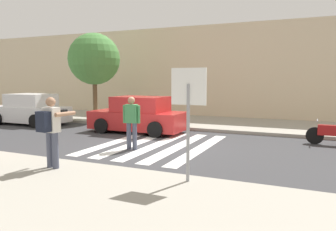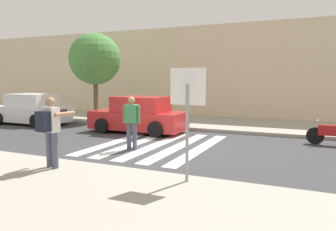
{
  "view_description": "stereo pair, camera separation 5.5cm",
  "coord_description": "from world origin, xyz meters",
  "px_view_note": "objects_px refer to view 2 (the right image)",
  "views": [
    {
      "loc": [
        4.95,
        -9.95,
        2.29
      ],
      "look_at": [
        0.6,
        -0.2,
        1.1
      ],
      "focal_mm": 35.0,
      "sensor_mm": 36.0,
      "label": 1
    },
    {
      "loc": [
        5.0,
        -9.93,
        2.29
      ],
      "look_at": [
        0.6,
        -0.2,
        1.1
      ],
      "focal_mm": 35.0,
      "sensor_mm": 36.0,
      "label": 2
    }
  ],
  "objects_px": {
    "street_tree_west": "(95,59)",
    "motorcycle": "(334,134)",
    "pedestrian_crossing": "(132,120)",
    "parked_car_white": "(31,110)",
    "parked_car_red": "(139,116)",
    "stop_sign": "(188,100)",
    "photographer_with_backpack": "(50,126)"
  },
  "relations": [
    {
      "from": "pedestrian_crossing",
      "to": "parked_car_red",
      "type": "relative_size",
      "value": 0.42
    },
    {
      "from": "pedestrian_crossing",
      "to": "parked_car_white",
      "type": "height_order",
      "value": "pedestrian_crossing"
    },
    {
      "from": "pedestrian_crossing",
      "to": "street_tree_west",
      "type": "relative_size",
      "value": 0.37
    },
    {
      "from": "photographer_with_backpack",
      "to": "street_tree_west",
      "type": "xyz_separation_m",
      "value": [
        -5.14,
        8.68,
        2.18
      ]
    },
    {
      "from": "street_tree_west",
      "to": "motorcycle",
      "type": "bearing_deg",
      "value": -10.19
    },
    {
      "from": "stop_sign",
      "to": "photographer_with_backpack",
      "type": "xyz_separation_m",
      "value": [
        -3.38,
        -0.39,
        -0.7
      ]
    },
    {
      "from": "photographer_with_backpack",
      "to": "pedestrian_crossing",
      "type": "bearing_deg",
      "value": 83.25
    },
    {
      "from": "stop_sign",
      "to": "pedestrian_crossing",
      "type": "height_order",
      "value": "stop_sign"
    },
    {
      "from": "parked_car_red",
      "to": "street_tree_west",
      "type": "distance_m",
      "value": 5.35
    },
    {
      "from": "parked_car_white",
      "to": "street_tree_west",
      "type": "relative_size",
      "value": 0.89
    },
    {
      "from": "stop_sign",
      "to": "pedestrian_crossing",
      "type": "distance_m",
      "value": 4.19
    },
    {
      "from": "photographer_with_backpack",
      "to": "parked_car_white",
      "type": "xyz_separation_m",
      "value": [
        -7.43,
        6.31,
        -0.44
      ]
    },
    {
      "from": "pedestrian_crossing",
      "to": "parked_car_red",
      "type": "distance_m",
      "value": 3.48
    },
    {
      "from": "stop_sign",
      "to": "parked_car_red",
      "type": "xyz_separation_m",
      "value": [
        -4.5,
        5.92,
        -1.14
      ]
    },
    {
      "from": "photographer_with_backpack",
      "to": "parked_car_red",
      "type": "bearing_deg",
      "value": 100.12
    },
    {
      "from": "pedestrian_crossing",
      "to": "parked_car_white",
      "type": "xyz_separation_m",
      "value": [
        -7.81,
        3.13,
        -0.25
      ]
    },
    {
      "from": "stop_sign",
      "to": "motorcycle",
      "type": "xyz_separation_m",
      "value": [
        3.03,
        6.22,
        -1.46
      ]
    },
    {
      "from": "pedestrian_crossing",
      "to": "motorcycle",
      "type": "distance_m",
      "value": 6.96
    },
    {
      "from": "pedestrian_crossing",
      "to": "street_tree_west",
      "type": "bearing_deg",
      "value": 135.03
    },
    {
      "from": "motorcycle",
      "to": "street_tree_west",
      "type": "bearing_deg",
      "value": 169.81
    },
    {
      "from": "street_tree_west",
      "to": "photographer_with_backpack",
      "type": "bearing_deg",
      "value": -59.37
    },
    {
      "from": "pedestrian_crossing",
      "to": "parked_car_red",
      "type": "xyz_separation_m",
      "value": [
        -1.5,
        3.13,
        -0.25
      ]
    },
    {
      "from": "stop_sign",
      "to": "pedestrian_crossing",
      "type": "xyz_separation_m",
      "value": [
        -3.0,
        2.78,
        -0.9
      ]
    },
    {
      "from": "stop_sign",
      "to": "pedestrian_crossing",
      "type": "relative_size",
      "value": 1.38
    },
    {
      "from": "pedestrian_crossing",
      "to": "street_tree_west",
      "type": "xyz_separation_m",
      "value": [
        -5.51,
        5.51,
        2.38
      ]
    },
    {
      "from": "parked_car_white",
      "to": "motorcycle",
      "type": "relative_size",
      "value": 2.33
    },
    {
      "from": "street_tree_west",
      "to": "pedestrian_crossing",
      "type": "bearing_deg",
      "value": -44.97
    },
    {
      "from": "motorcycle",
      "to": "parked_car_white",
      "type": "bearing_deg",
      "value": -178.76
    },
    {
      "from": "photographer_with_backpack",
      "to": "pedestrian_crossing",
      "type": "xyz_separation_m",
      "value": [
        0.38,
        3.17,
        -0.19
      ]
    },
    {
      "from": "stop_sign",
      "to": "parked_car_white",
      "type": "relative_size",
      "value": 0.58
    },
    {
      "from": "pedestrian_crossing",
      "to": "photographer_with_backpack",
      "type": "bearing_deg",
      "value": -96.75
    },
    {
      "from": "motorcycle",
      "to": "photographer_with_backpack",
      "type": "bearing_deg",
      "value": -134.1
    }
  ]
}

